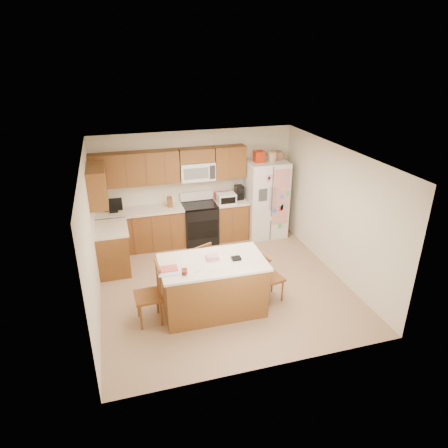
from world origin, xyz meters
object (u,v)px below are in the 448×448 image
object	(u,v)px
windsor_chair_left	(150,295)
refrigerator	(266,198)
island	(213,286)
stove	(200,222)
windsor_chair_back	(199,266)
windsor_chair_right	(270,278)

from	to	relation	value
windsor_chair_left	refrigerator	bearing A→B (deg)	41.00
island	windsor_chair_left	size ratio (longest dim) A/B	1.71
stove	windsor_chair_left	bearing A→B (deg)	-118.16
stove	windsor_chair_back	size ratio (longest dim) A/B	1.23
windsor_chair_left	island	bearing A→B (deg)	0.80
stove	windsor_chair_left	xyz separation A→B (m)	(-1.43, -2.67, 0.02)
refrigerator	island	bearing A→B (deg)	-126.94
stove	island	world-z (taller)	stove
windsor_chair_back	windsor_chair_left	bearing A→B (deg)	-141.22
windsor_chair_right	windsor_chair_back	bearing A→B (deg)	146.04
refrigerator	windsor_chair_left	world-z (taller)	refrigerator
stove	island	xyz separation A→B (m)	(-0.38, -2.66, 0.00)
refrigerator	windsor_chair_right	xyz separation A→B (m)	(-0.91, -2.57, -0.48)
windsor_chair_back	windsor_chair_right	size ratio (longest dim) A/B	0.99
stove	refrigerator	bearing A→B (deg)	-2.30
windsor_chair_back	windsor_chair_right	world-z (taller)	windsor_chair_right
windsor_chair_left	windsor_chair_right	xyz separation A→B (m)	(2.09, 0.04, -0.05)
island	windsor_chair_right	bearing A→B (deg)	1.58
refrigerator	windsor_chair_right	size ratio (longest dim) A/B	2.19
stove	windsor_chair_right	size ratio (longest dim) A/B	1.21
windsor_chair_back	windsor_chair_right	xyz separation A→B (m)	(1.11, -0.75, 0.01)
windsor_chair_left	windsor_chair_back	xyz separation A→B (m)	(0.98, 0.79, -0.06)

